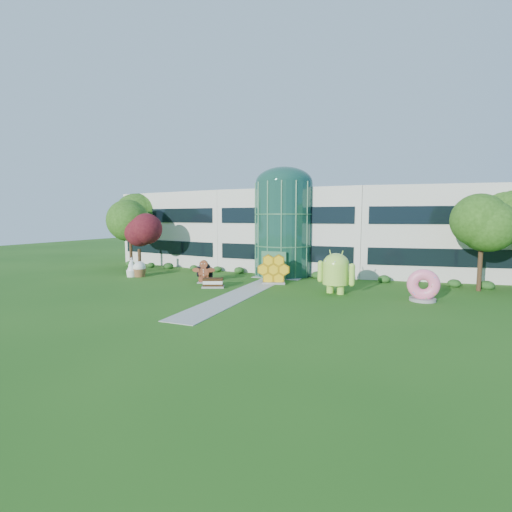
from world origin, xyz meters
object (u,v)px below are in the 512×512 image
at_px(android_black, 205,270).
at_px(donut, 423,285).
at_px(android_green, 336,270).
at_px(gingerbread, 204,271).

height_order(android_black, donut, donut).
relative_size(android_green, gingerbread, 1.64).
distance_m(android_green, donut, 6.55).
bearing_deg(gingerbread, android_black, 95.52).
bearing_deg(donut, android_green, 175.01).
distance_m(donut, gingerbread, 18.94).
distance_m(android_black, donut, 19.25).
relative_size(android_black, donut, 0.90).
bearing_deg(android_green, gingerbread, -163.26).
height_order(android_black, gingerbread, gingerbread).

